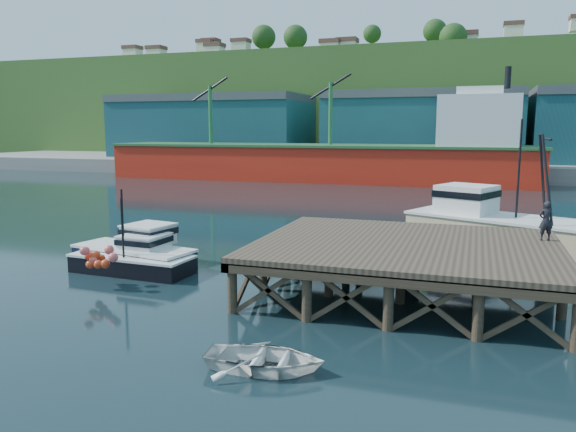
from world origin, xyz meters
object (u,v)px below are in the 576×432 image
at_px(dinghy, 265,359).
at_px(dockworker, 546,221).
at_px(boat_navy, 138,251).
at_px(boat_black, 135,258).
at_px(trawler, 502,223).

height_order(dinghy, dockworker, dockworker).
bearing_deg(boat_navy, dinghy, -31.72).
distance_m(dinghy, dockworker, 14.09).
bearing_deg(boat_black, dockworker, 12.00).
distance_m(boat_black, dockworker, 18.32).
bearing_deg(boat_navy, boat_black, -53.25).
bearing_deg(boat_black, boat_navy, 119.34).
bearing_deg(dinghy, boat_black, 43.75).
bearing_deg(dinghy, trawler, -25.40).
distance_m(boat_black, trawler, 19.85).
distance_m(boat_black, dinghy, 12.84).
bearing_deg(trawler, boat_navy, -125.60).
xyz_separation_m(boat_black, dockworker, (17.96, 2.82, 2.28)).
relative_size(dinghy, dockworker, 2.07).
xyz_separation_m(trawler, dockworker, (1.34, -8.02, 1.46)).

